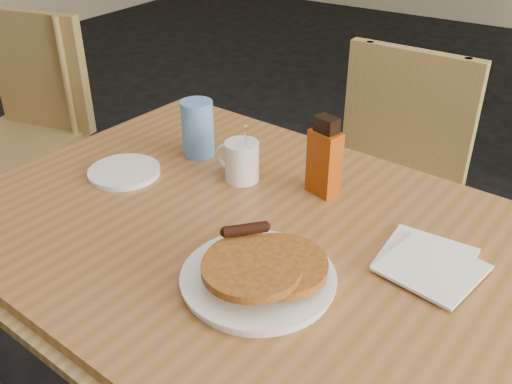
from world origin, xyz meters
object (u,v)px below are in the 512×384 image
(main_table, at_px, (267,250))
(pancake_plate, at_px, (259,272))
(chair_wall_extra, at_px, (26,114))
(syrup_bottle, at_px, (324,159))
(coffee_mug, at_px, (241,160))
(chair_main_far, at_px, (390,174))
(blue_tumbler, at_px, (198,128))

(main_table, xyz_separation_m, pancake_plate, (0.07, -0.14, 0.06))
(chair_wall_extra, relative_size, syrup_bottle, 5.07)
(chair_wall_extra, distance_m, syrup_bottle, 1.42)
(main_table, bearing_deg, coffee_mug, 137.30)
(chair_main_far, height_order, blue_tumbler, chair_main_far)
(main_table, relative_size, blue_tumbler, 10.11)
(chair_wall_extra, xyz_separation_m, pancake_plate, (1.42, -0.56, 0.23))
(syrup_bottle, bearing_deg, main_table, -78.29)
(pancake_plate, relative_size, coffee_mug, 1.85)
(main_table, bearing_deg, chair_wall_extra, 162.54)
(chair_wall_extra, distance_m, blue_tumbler, 1.08)
(chair_main_far, distance_m, pancake_plate, 0.90)
(main_table, distance_m, blue_tumbler, 0.40)
(blue_tumbler, bearing_deg, coffee_mug, -16.64)
(chair_wall_extra, height_order, pancake_plate, chair_wall_extra)
(pancake_plate, distance_m, coffee_mug, 0.37)
(chair_wall_extra, xyz_separation_m, coffee_mug, (1.19, -0.27, 0.26))
(pancake_plate, bearing_deg, main_table, 117.04)
(coffee_mug, height_order, blue_tumbler, coffee_mug)
(coffee_mug, bearing_deg, pancake_plate, -55.28)
(syrup_bottle, distance_m, blue_tumbler, 0.35)
(pancake_plate, relative_size, blue_tumbler, 1.96)
(chair_wall_extra, bearing_deg, syrup_bottle, -21.44)
(chair_wall_extra, height_order, syrup_bottle, syrup_bottle)
(main_table, height_order, blue_tumbler, blue_tumbler)
(chair_wall_extra, distance_m, coffee_mug, 1.24)
(pancake_plate, xyz_separation_m, coffee_mug, (-0.24, 0.29, 0.02))
(chair_main_far, xyz_separation_m, coffee_mug, (-0.16, -0.58, 0.26))
(chair_main_far, bearing_deg, pancake_plate, -82.73)
(coffee_mug, xyz_separation_m, blue_tumbler, (-0.16, 0.05, 0.02))
(main_table, height_order, coffee_mug, coffee_mug)
(main_table, xyz_separation_m, chair_main_far, (-0.01, 0.74, -0.17))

